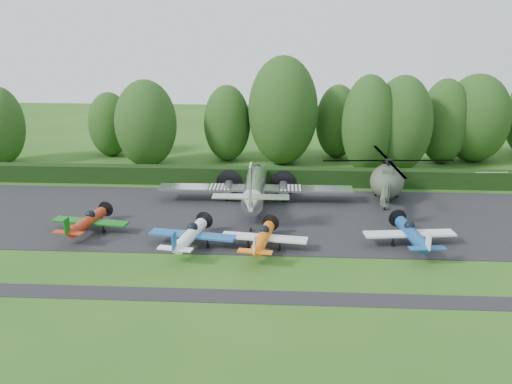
# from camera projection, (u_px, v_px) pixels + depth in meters

# --- Properties ---
(ground) EXTENTS (160.00, 160.00, 0.00)m
(ground) POSITION_uv_depth(u_px,v_px,m) (208.00, 260.00, 45.31)
(ground) COLOR #265417
(ground) RESTS_ON ground
(apron) EXTENTS (70.00, 18.00, 0.01)m
(apron) POSITION_uv_depth(u_px,v_px,m) (222.00, 217.00, 54.83)
(apron) COLOR black
(apron) RESTS_ON ground
(taxiway_verge) EXTENTS (70.00, 2.00, 0.00)m
(taxiway_verge) POSITION_uv_depth(u_px,v_px,m) (196.00, 296.00, 39.60)
(taxiway_verge) COLOR black
(taxiway_verge) RESTS_ON ground
(hedgerow) EXTENTS (90.00, 1.60, 2.00)m
(hedgerow) POSITION_uv_depth(u_px,v_px,m) (233.00, 184.00, 65.31)
(hedgerow) COLOR black
(hedgerow) RESTS_ON ground
(transport_plane) EXTENTS (20.05, 15.37, 6.42)m
(transport_plane) POSITION_uv_depth(u_px,v_px,m) (255.00, 189.00, 57.63)
(transport_plane) COLOR silver
(transport_plane) RESTS_ON ground
(light_plane_red) EXTENTS (6.97, 7.33, 2.68)m
(light_plane_red) POSITION_uv_depth(u_px,v_px,m) (88.00, 221.00, 50.46)
(light_plane_red) COLOR #A0270E
(light_plane_red) RESTS_ON ground
(light_plane_white) EXTENTS (7.38, 7.76, 2.83)m
(light_plane_white) POSITION_uv_depth(u_px,v_px,m) (190.00, 235.00, 47.22)
(light_plane_white) COLOR white
(light_plane_white) RESTS_ON ground
(light_plane_orange) EXTENTS (7.17, 7.54, 2.75)m
(light_plane_orange) POSITION_uv_depth(u_px,v_px,m) (263.00, 238.00, 46.73)
(light_plane_orange) COLOR orange
(light_plane_orange) RESTS_ON ground
(light_plane_blue) EXTENTS (7.64, 8.03, 2.94)m
(light_plane_blue) POSITION_uv_depth(u_px,v_px,m) (412.00, 234.00, 47.37)
(light_plane_blue) COLOR navy
(light_plane_blue) RESTS_ON ground
(helicopter) EXTENTS (13.50, 15.81, 4.35)m
(helicopter) POSITION_uv_depth(u_px,v_px,m) (387.00, 178.00, 59.20)
(helicopter) COLOR #394333
(helicopter) RESTS_ON ground
(sign_board) EXTENTS (3.62, 0.14, 2.04)m
(sign_board) POSITION_uv_depth(u_px,v_px,m) (491.00, 178.00, 62.83)
(sign_board) COLOR #3F3326
(sign_board) RESTS_ON ground
(tree_0) EXTENTS (6.09, 6.09, 9.97)m
(tree_0) POSITION_uv_depth(u_px,v_px,m) (227.00, 123.00, 74.44)
(tree_0) COLOR black
(tree_0) RESTS_ON ground
(tree_1) EXTENTS (8.71, 8.71, 11.46)m
(tree_1) POSITION_uv_depth(u_px,v_px,m) (476.00, 118.00, 73.75)
(tree_1) COLOR black
(tree_1) RESTS_ON ground
(tree_3) EXTENTS (5.85, 5.85, 9.84)m
(tree_3) POSITION_uv_depth(u_px,v_px,m) (338.00, 122.00, 76.00)
(tree_3) COLOR black
(tree_3) RESTS_ON ground
(tree_4) EXTENTS (7.72, 7.72, 11.02)m
(tree_4) POSITION_uv_depth(u_px,v_px,m) (146.00, 124.00, 71.26)
(tree_4) COLOR black
(tree_4) RESTS_ON ground
(tree_5) EXTENTS (7.29, 7.29, 11.79)m
(tree_5) POSITION_uv_depth(u_px,v_px,m) (402.00, 124.00, 69.05)
(tree_5) COLOR black
(tree_5) RESTS_ON ground
(tree_6) EXTENTS (6.18, 6.18, 10.02)m
(tree_6) POSITION_uv_depth(u_px,v_px,m) (0.00, 126.00, 72.73)
(tree_6) COLOR black
(tree_6) RESTS_ON ground
(tree_7) EXTENTS (6.37, 6.37, 10.95)m
(tree_7) POSITION_uv_depth(u_px,v_px,m) (445.00, 122.00, 72.95)
(tree_7) COLOR black
(tree_7) RESTS_ON ground
(tree_8) EXTENTS (5.73, 5.73, 8.70)m
(tree_8) POSITION_uv_depth(u_px,v_px,m) (110.00, 124.00, 77.16)
(tree_8) COLOR black
(tree_8) RESTS_ON ground
(tree_9) EXTENTS (8.83, 8.83, 13.82)m
(tree_9) POSITION_uv_depth(u_px,v_px,m) (283.00, 111.00, 72.18)
(tree_9) COLOR black
(tree_9) RESTS_ON ground
(tree_11) EXTENTS (6.38, 6.38, 11.95)m
(tree_11) POSITION_uv_depth(u_px,v_px,m) (368.00, 125.00, 68.33)
(tree_11) COLOR black
(tree_11) RESTS_ON ground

